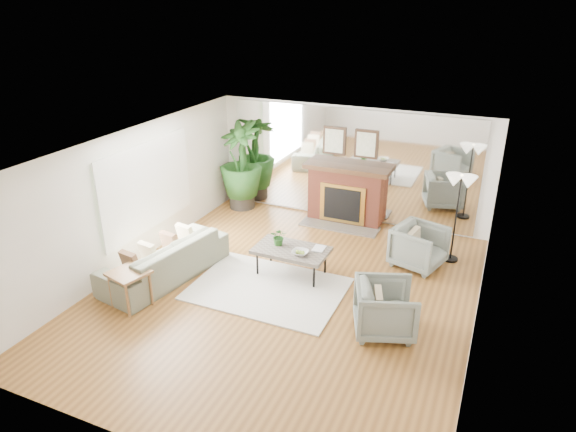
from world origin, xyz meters
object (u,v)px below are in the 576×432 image
at_px(armchair_back, 419,247).
at_px(side_table, 129,278).
at_px(fireplace, 345,193).
at_px(potted_ficus, 241,163).
at_px(sofa, 165,259).
at_px(armchair_front, 385,309).
at_px(coffee_table, 291,251).
at_px(floor_lamp, 460,188).

bearing_deg(armchair_back, side_table, 145.67).
bearing_deg(fireplace, potted_ficus, -176.30).
relative_size(sofa, armchair_back, 2.79).
distance_m(armchair_back, armchair_front, 2.24).
distance_m(sofa, armchair_front, 3.94).
relative_size(fireplace, coffee_table, 1.57).
distance_m(side_table, potted_ficus, 4.46).
height_order(coffee_table, armchair_front, armchair_front).
distance_m(sofa, side_table, 1.03).
relative_size(armchair_front, side_table, 1.29).
bearing_deg(armchair_back, floor_lamp, -31.06).
distance_m(armchair_front, side_table, 3.98).
relative_size(coffee_table, sofa, 0.55).
xyz_separation_m(fireplace, coffee_table, (-0.15, -2.62, -0.18)).
distance_m(fireplace, armchair_back, 2.34).
bearing_deg(floor_lamp, fireplace, 159.16).
bearing_deg(coffee_table, sofa, -155.05).
bearing_deg(side_table, fireplace, 65.41).
height_order(sofa, armchair_back, armchair_back).
distance_m(armchair_front, floor_lamp, 2.98).
relative_size(sofa, armchair_front, 2.75).
relative_size(fireplace, potted_ficus, 1.01).
height_order(coffee_table, side_table, side_table).
bearing_deg(side_table, armchair_back, 38.84).
relative_size(coffee_table, potted_ficus, 0.64).
height_order(fireplace, potted_ficus, fireplace).
relative_size(armchair_back, side_table, 1.28).
distance_m(fireplace, coffee_table, 2.63).
relative_size(armchair_back, armchair_front, 0.99).
height_order(fireplace, armchair_back, fireplace).
bearing_deg(armchair_back, coffee_table, 138.37).
height_order(sofa, potted_ficus, potted_ficus).
bearing_deg(sofa, floor_lamp, 130.15).
xyz_separation_m(fireplace, armchair_front, (1.78, -3.63, -0.26)).
bearing_deg(armchair_front, coffee_table, 42.38).
relative_size(coffee_table, armchair_back, 1.52).
bearing_deg(fireplace, sofa, -121.30).
relative_size(potted_ficus, floor_lamp, 1.21).
height_order(fireplace, sofa, fireplace).
distance_m(armchair_back, side_table, 5.08).
xyz_separation_m(sofa, floor_lamp, (4.56, 2.65, 1.09)).
xyz_separation_m(sofa, potted_ficus, (-0.29, 3.40, 0.74)).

